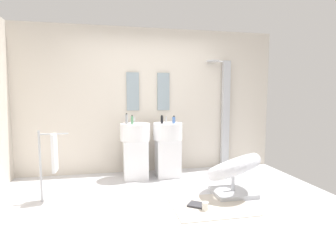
{
  "coord_description": "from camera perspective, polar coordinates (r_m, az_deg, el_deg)",
  "views": [
    {
      "loc": [
        -0.67,
        -3.35,
        1.39
      ],
      "look_at": [
        0.15,
        0.55,
        0.95
      ],
      "focal_mm": 29.11,
      "sensor_mm": 36.0,
      "label": 1
    }
  ],
  "objects": [
    {
      "name": "vanity_mirror_right",
      "position": [
        5.02,
        -0.98,
        7.21
      ],
      "size": [
        0.22,
        0.03,
        0.68
      ],
      "primitive_type": "cube",
      "color": "#8C9EA8"
    },
    {
      "name": "vanity_mirror_left",
      "position": [
        4.95,
        -7.39,
        7.17
      ],
      "size": [
        0.22,
        0.03,
        0.68
      ],
      "primitive_type": "cube",
      "color": "#8C9EA8"
    },
    {
      "name": "soap_bottle_black",
      "position": [
        4.56,
        -1.29,
        1.35
      ],
      "size": [
        0.04,
        0.04,
        0.14
      ],
      "color": "black",
      "rests_on": "pedestal_sink_right"
    },
    {
      "name": "shower_column",
      "position": [
        5.34,
        11.81,
        2.83
      ],
      "size": [
        0.49,
        0.24,
        2.05
      ],
      "color": "#B7BABF",
      "rests_on": "ground_plane"
    },
    {
      "name": "towel_rack",
      "position": [
        3.88,
        -23.08,
        -5.51
      ],
      "size": [
        0.37,
        0.22,
        0.95
      ],
      "color": "#B7BABF",
      "rests_on": "ground_plane"
    },
    {
      "name": "soap_bottle_green",
      "position": [
        4.45,
        -7.52,
        1.25
      ],
      "size": [
        0.04,
        0.04,
        0.15
      ],
      "color": "#59996B",
      "rests_on": "pedestal_sink_left"
    },
    {
      "name": "coffee_mug",
      "position": [
        3.47,
        7.81,
        -16.28
      ],
      "size": [
        0.08,
        0.08,
        0.1
      ],
      "primitive_type": "cylinder",
      "color": "white",
      "rests_on": "area_rug"
    },
    {
      "name": "area_rug",
      "position": [
        3.63,
        9.02,
        -16.22
      ],
      "size": [
        0.98,
        0.78,
        0.01
      ],
      "primitive_type": "cube",
      "color": "beige",
      "rests_on": "ground_plane"
    },
    {
      "name": "rear_partition",
      "position": [
        5.05,
        -4.25,
        5.25
      ],
      "size": [
        4.8,
        0.1,
        2.6
      ],
      "primitive_type": "cube",
      "color": "beige",
      "rests_on": "ground_plane"
    },
    {
      "name": "soap_bottle_grey",
      "position": [
        4.52,
        -8.67,
        1.46
      ],
      "size": [
        0.05,
        0.05,
        0.18
      ],
      "color": "#99999E",
      "rests_on": "pedestal_sink_left"
    },
    {
      "name": "ground_plane",
      "position": [
        3.7,
        -0.55,
        -16.12
      ],
      "size": [
        4.8,
        3.6,
        0.04
      ],
      "primitive_type": "cube",
      "color": "silver"
    },
    {
      "name": "lounge_chair",
      "position": [
        3.98,
        13.52,
        -9.04
      ],
      "size": [
        1.1,
        1.1,
        0.65
      ],
      "color": "#B7BABF",
      "rests_on": "ground_plane"
    },
    {
      "name": "magazine_charcoal",
      "position": [
        3.59,
        6.27,
        -16.11
      ],
      "size": [
        0.29,
        0.28,
        0.02
      ],
      "primitive_type": "cube",
      "rotation": [
        0.0,
        0.0,
        -0.63
      ],
      "color": "#38383D",
      "rests_on": "area_rug"
    },
    {
      "name": "pedestal_sink_right",
      "position": [
        4.72,
        -0.05,
        -4.4
      ],
      "size": [
        0.5,
        0.5,
        1.03
      ],
      "color": "white",
      "rests_on": "ground_plane"
    },
    {
      "name": "soap_bottle_blue",
      "position": [
        4.58,
        1.22,
        1.29
      ],
      "size": [
        0.05,
        0.05,
        0.13
      ],
      "color": "#4C72B7",
      "rests_on": "pedestal_sink_right"
    },
    {
      "name": "pedestal_sink_left",
      "position": [
        4.64,
        -6.84,
        -4.63
      ],
      "size": [
        0.5,
        0.5,
        1.03
      ],
      "color": "white",
      "rests_on": "ground_plane"
    }
  ]
}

